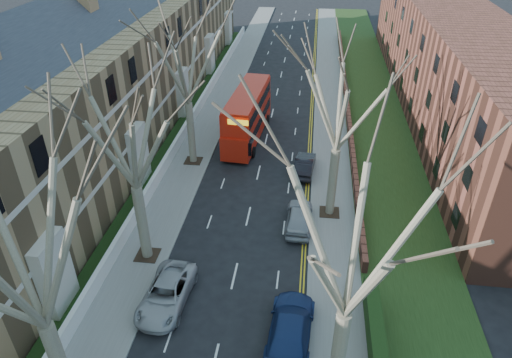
% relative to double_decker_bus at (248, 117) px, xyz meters
% --- Properties ---
extents(pavement_left, '(3.00, 102.00, 0.12)m').
position_rel_double_decker_bus_xyz_m(pavement_left, '(-4.26, 5.99, -2.12)').
color(pavement_left, slate).
rests_on(pavement_left, ground).
extents(pavement_right, '(3.00, 102.00, 0.12)m').
position_rel_double_decker_bus_xyz_m(pavement_right, '(7.74, 5.99, -2.12)').
color(pavement_right, slate).
rests_on(pavement_right, ground).
extents(terrace_left, '(9.70, 78.00, 13.60)m').
position_rel_double_decker_bus_xyz_m(terrace_left, '(-11.91, -2.01, 3.35)').
color(terrace_left, '#92714A').
rests_on(terrace_left, ground).
extents(flats_right, '(13.97, 54.00, 10.00)m').
position_rel_double_decker_bus_xyz_m(flats_right, '(19.20, 9.99, 2.80)').
color(flats_right, brown).
rests_on(flats_right, ground).
extents(front_wall_left, '(0.30, 78.00, 1.00)m').
position_rel_double_decker_bus_xyz_m(front_wall_left, '(-5.91, -2.01, -1.56)').
color(front_wall_left, white).
rests_on(front_wall_left, ground).
extents(grass_verge_right, '(6.00, 102.00, 0.06)m').
position_rel_double_decker_bus_xyz_m(grass_verge_right, '(12.24, 5.99, -2.03)').
color(grass_verge_right, '#1E3413').
rests_on(grass_verge_right, ground).
extents(tree_left_mid, '(10.50, 10.50, 14.71)m').
position_rel_double_decker_bus_xyz_m(tree_left_mid, '(-3.96, -27.01, 7.38)').
color(tree_left_mid, '#675B49').
rests_on(tree_left_mid, ground).
extents(tree_left_far, '(10.15, 10.15, 14.22)m').
position_rel_double_decker_bus_xyz_m(tree_left_far, '(-3.96, -17.01, 7.06)').
color(tree_left_far, '#675B49').
rests_on(tree_left_far, ground).
extents(tree_left_dist, '(10.50, 10.50, 14.71)m').
position_rel_double_decker_bus_xyz_m(tree_left_dist, '(-3.96, -5.01, 7.38)').
color(tree_left_dist, '#675B49').
rests_on(tree_left_dist, ground).
extents(tree_right_mid, '(10.50, 10.50, 14.71)m').
position_rel_double_decker_bus_xyz_m(tree_right_mid, '(7.44, -25.01, 7.38)').
color(tree_right_mid, '#675B49').
rests_on(tree_right_mid, ground).
extents(tree_right_far, '(10.15, 10.15, 14.22)m').
position_rel_double_decker_bus_xyz_m(tree_right_far, '(7.44, -11.01, 7.06)').
color(tree_right_far, '#675B49').
rests_on(tree_right_far, ground).
extents(double_decker_bus, '(3.28, 10.73, 4.44)m').
position_rel_double_decker_bus_xyz_m(double_decker_bus, '(0.00, 0.00, 0.00)').
color(double_decker_bus, red).
rests_on(double_decker_bus, ground).
extents(car_left_far, '(2.60, 5.13, 1.39)m').
position_rel_double_decker_bus_xyz_m(car_left_far, '(-1.62, -20.56, -1.48)').
color(car_left_far, '#A6A7AC').
rests_on(car_left_far, ground).
extents(car_right_near, '(2.54, 5.56, 1.58)m').
position_rel_double_decker_bus_xyz_m(car_right_near, '(5.32, -22.11, -1.39)').
color(car_right_near, navy).
rests_on(car_right_near, ground).
extents(car_right_mid, '(1.82, 4.40, 1.49)m').
position_rel_double_decker_bus_xyz_m(car_right_mid, '(5.33, -12.68, -1.43)').
color(car_right_mid, '#94969D').
rests_on(car_right_mid, ground).
extents(car_right_far, '(1.84, 4.34, 1.39)m').
position_rel_double_decker_bus_xyz_m(car_right_far, '(5.44, -5.49, -1.48)').
color(car_right_far, black).
rests_on(car_right_far, ground).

